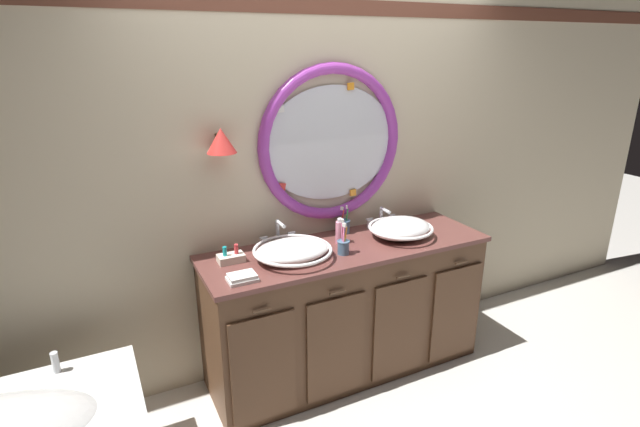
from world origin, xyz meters
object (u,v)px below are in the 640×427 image
toiletry_basket (231,257)px  soap_dispenser (340,232)px  toothbrush_holder_right (344,226)px  sink_basin_left (293,250)px  toothbrush_holder_left (343,246)px  sink_basin_right (401,228)px  folded_hand_towel (242,278)px

toiletry_basket → soap_dispenser: bearing=-2.3°
toiletry_basket → toothbrush_holder_right: bearing=8.0°
sink_basin_left → toothbrush_holder_right: size_ratio=2.43×
toiletry_basket → toothbrush_holder_left: bearing=-16.6°
soap_dispenser → toiletry_basket: soap_dispenser is taller
toiletry_basket → sink_basin_left: bearing=-18.7°
sink_basin_left → sink_basin_right: sink_basin_right is taller
sink_basin_left → soap_dispenser: (0.37, 0.09, 0.02)m
sink_basin_right → toiletry_basket: 1.12m
sink_basin_right → toothbrush_holder_right: bearing=142.3°
soap_dispenser → toothbrush_holder_right: bearing=52.0°
folded_hand_towel → toiletry_basket: 0.27m
toothbrush_holder_left → soap_dispenser: (0.06, 0.16, 0.02)m
toothbrush_holder_right → folded_hand_towel: size_ratio=1.23×
sink_basin_left → folded_hand_towel: (-0.36, -0.15, -0.03)m
sink_basin_right → folded_hand_towel: size_ratio=2.70×
folded_hand_towel → soap_dispenser: bearing=18.2°
sink_basin_left → toothbrush_holder_right: bearing=25.7°
sink_basin_left → folded_hand_towel: size_ratio=3.00×
toothbrush_holder_right → sink_basin_right: bearing=-37.7°
toothbrush_holder_left → toothbrush_holder_right: 0.35m
sink_basin_left → soap_dispenser: 0.38m
toothbrush_holder_right → toothbrush_holder_left: bearing=-119.8°
sink_basin_left → sink_basin_right: size_ratio=1.11×
toothbrush_holder_left → folded_hand_towel: toothbrush_holder_left is taller
folded_hand_towel → toiletry_basket: bearing=86.2°
toothbrush_holder_left → soap_dispenser: bearing=68.7°
sink_basin_left → folded_hand_towel: sink_basin_left is taller
toothbrush_holder_left → soap_dispenser: toothbrush_holder_left is taller
sink_basin_right → toiletry_basket: (-1.11, 0.12, -0.04)m
soap_dispenser → folded_hand_towel: bearing=-161.8°
sink_basin_left → toothbrush_holder_left: toothbrush_holder_left is taller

